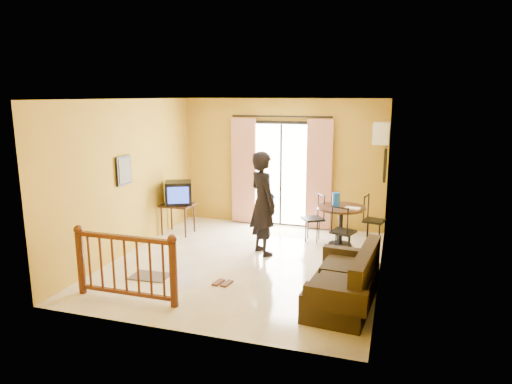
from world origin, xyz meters
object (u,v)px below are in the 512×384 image
(coffee_table, at_px, (353,264))
(standing_person, at_px, (263,203))
(television, at_px, (178,193))
(dining_table, at_px, (341,215))
(sofa, at_px, (346,284))

(coffee_table, bearing_deg, standing_person, 156.23)
(television, relative_size, dining_table, 0.74)
(sofa, relative_size, standing_person, 0.93)
(dining_table, height_order, standing_person, standing_person)
(dining_table, xyz_separation_m, standing_person, (-1.31, -0.89, 0.34))
(dining_table, relative_size, coffee_table, 1.09)
(sofa, bearing_deg, standing_person, 140.54)
(sofa, bearing_deg, dining_table, 104.10)
(television, distance_m, dining_table, 3.34)
(television, bearing_deg, sofa, -57.41)
(television, relative_size, sofa, 0.39)
(dining_table, bearing_deg, sofa, -81.19)
(coffee_table, xyz_separation_m, sofa, (0.00, -0.94, 0.05))
(dining_table, height_order, sofa, sofa)
(standing_person, bearing_deg, television, 27.72)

